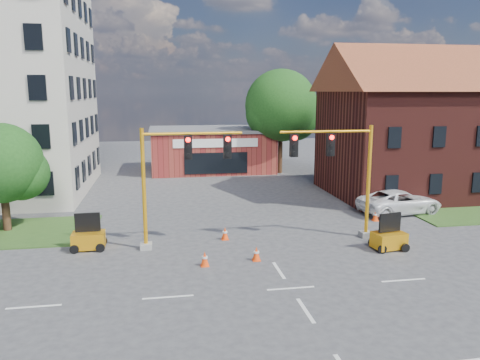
{
  "coord_description": "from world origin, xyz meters",
  "views": [
    {
      "loc": [
        -5.09,
        -17.45,
        7.97
      ],
      "look_at": [
        -0.42,
        10.0,
        2.68
      ],
      "focal_mm": 35.0,
      "sensor_mm": 36.0,
      "label": 1
    }
  ],
  "objects": [
    {
      "name": "tree_large",
      "position": [
        6.86,
        27.08,
        6.34
      ],
      "size": [
        7.32,
        6.97,
        10.11
      ],
      "color": "#3D2516",
      "rests_on": "ground"
    },
    {
      "name": "signal_mast_west",
      "position": [
        -4.36,
        6.0,
        3.92
      ],
      "size": [
        5.3,
        0.6,
        6.2
      ],
      "color": "gray",
      "rests_on": "ground"
    },
    {
      "name": "pickup_white",
      "position": [
        10.41,
        10.47,
        0.78
      ],
      "size": [
        5.99,
        3.52,
        1.56
      ],
      "primitive_type": "imported",
      "rotation": [
        0.0,
        0.0,
        1.74
      ],
      "color": "white",
      "rests_on": "ground"
    },
    {
      "name": "signal_mast_east",
      "position": [
        4.36,
        6.0,
        3.92
      ],
      "size": [
        5.3,
        0.6,
        6.2
      ],
      "color": "gray",
      "rests_on": "ground"
    },
    {
      "name": "ground",
      "position": [
        0.0,
        0.0,
        0.0
      ],
      "size": [
        120.0,
        120.0,
        0.0
      ],
      "primitive_type": "plane",
      "color": "#3D3D3F",
      "rests_on": "ground"
    },
    {
      "name": "trailer_west",
      "position": [
        -8.89,
        6.43,
        0.57
      ],
      "size": [
        1.63,
        1.11,
        1.83
      ],
      "rotation": [
        0.0,
        0.0,
        0.02
      ],
      "color": "#FFAA15",
      "rests_on": "ground"
    },
    {
      "name": "brick_shop",
      "position": [
        0.0,
        29.98,
        2.16
      ],
      "size": [
        12.4,
        8.4,
        4.3
      ],
      "color": "maroon",
      "rests_on": "ground"
    },
    {
      "name": "lane_markings",
      "position": [
        0.0,
        -3.0,
        0.01
      ],
      "size": [
        60.0,
        36.0,
        0.01
      ],
      "primitive_type": null,
      "color": "white",
      "rests_on": "ground"
    },
    {
      "name": "cone_a",
      "position": [
        -3.25,
        3.1,
        0.34
      ],
      "size": [
        0.4,
        0.4,
        0.7
      ],
      "color": "#FF440D",
      "rests_on": "ground"
    },
    {
      "name": "trailer_east",
      "position": [
        6.27,
        3.87,
        0.57
      ],
      "size": [
        1.75,
        1.32,
        1.82
      ],
      "rotation": [
        0.0,
        0.0,
        0.17
      ],
      "color": "#FFAA15",
      "rests_on": "ground"
    },
    {
      "name": "tree_nw_front",
      "position": [
        -13.77,
        10.58,
        3.82
      ],
      "size": [
        4.77,
        4.54,
        6.26
      ],
      "color": "#3D2516",
      "rests_on": "ground"
    },
    {
      "name": "cone_b",
      "position": [
        -1.79,
        6.85,
        0.34
      ],
      "size": [
        0.4,
        0.4,
        0.7
      ],
      "color": "#FF440D",
      "rests_on": "ground"
    },
    {
      "name": "cone_c",
      "position": [
        -0.75,
        3.4,
        0.34
      ],
      "size": [
        0.4,
        0.4,
        0.7
      ],
      "color": "#FF440D",
      "rests_on": "ground"
    },
    {
      "name": "townhouse_row",
      "position": [
        18.0,
        16.0,
        5.93
      ],
      "size": [
        21.0,
        11.0,
        11.5
      ],
      "color": "#4B1A16",
      "rests_on": "ground"
    },
    {
      "name": "cone_d",
      "position": [
        8.0,
        9.0,
        0.34
      ],
      "size": [
        0.4,
        0.4,
        0.7
      ],
      "color": "#FF440D",
      "rests_on": "ground"
    }
  ]
}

